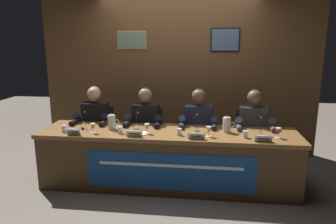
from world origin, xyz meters
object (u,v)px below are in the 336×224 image
document_stack_center_left (138,133)px  water_cup_center_right (179,132)px  panelist_center_right (198,126)px  microphone_center_right (197,126)px  nameplate_far_left (74,132)px  chair_far_right (250,143)px  panelist_far_right (253,128)px  panelist_far_left (94,123)px  chair_center_left (148,139)px  microphone_far_right (262,130)px  microphone_center_left (137,124)px  water_cup_far_right (245,135)px  chair_far_left (100,137)px  juice_glass_far_left (93,126)px  juice_glass_center_left (147,127)px  water_pitcher_left_side (112,122)px  panelist_center_left (145,124)px  water_cup_far_left (64,129)px  microphone_far_left (83,123)px  water_pitcher_right_side (227,125)px  nameplate_center_left (134,133)px  water_cup_center_left (120,130)px  juice_glass_center_right (209,130)px  chair_center_right (198,141)px  conference_table (167,151)px  nameplate_center_right (196,136)px  juice_glass_far_right (278,131)px  nameplate_far_right (263,138)px

document_stack_center_left → water_cup_center_right: bearing=-0.2°
panelist_center_right → microphone_center_right: size_ratio=5.63×
nameplate_far_left → chair_far_right: chair_far_right is taller
panelist_far_right → document_stack_center_left: 1.56m
panelist_far_left → document_stack_center_left: size_ratio=5.44×
chair_center_left → microphone_far_right: microphone_far_right is taller
microphone_center_left → water_cup_far_right: bearing=-7.2°
microphone_center_left → chair_far_left: bearing=141.9°
nameplate_far_left → microphone_center_right: microphone_center_right is taller
juice_glass_far_left → juice_glass_center_left: same height
water_cup_far_right → water_pitcher_left_side: bearing=174.6°
panelist_center_left → chair_center_left: bearing=90.0°
water_cup_far_left → microphone_center_right: (1.66, 0.21, 0.04)m
microphone_far_left → microphone_far_right: 2.27m
water_pitcher_right_side → panelist_center_left: bearing=164.1°
nameplate_center_left → water_cup_center_left: 0.23m
panelist_center_right → juice_glass_center_right: bearing=-75.5°
panelist_center_left → microphone_far_left: bearing=-152.8°
water_cup_center_left → chair_center_right: (0.95, 0.74, -0.34)m
conference_table → microphone_center_right: (0.36, 0.12, 0.30)m
nameplate_center_left → microphone_far_right: 1.54m
panelist_far_right → nameplate_far_left: bearing=-163.5°
water_cup_far_right → microphone_far_right: 0.24m
nameplate_center_right → panelist_far_right: size_ratio=0.16×
microphone_center_left → water_cup_far_left: bearing=-166.9°
panelist_center_left → water_cup_center_left: panelist_center_left is taller
juice_glass_far_right → water_pitcher_left_side: water_pitcher_left_side is taller
panelist_center_left → chair_center_right: (0.74, 0.20, -0.28)m
panelist_center_right → water_cup_far_right: bearing=-42.7°
juice_glass_far_right → document_stack_center_left: bearing=-178.8°
panelist_center_right → water_pitcher_left_side: 1.17m
juice_glass_far_left → document_stack_center_left: (0.56, 0.04, -0.08)m
microphone_far_left → chair_center_left: microphone_far_left is taller
panelist_center_left → water_pitcher_left_side: 0.53m
microphone_far_right → panelist_center_right: bearing=151.7°
panelist_center_left → nameplate_center_left: panelist_center_left is taller
chair_far_right → microphone_far_right: bearing=-86.6°
panelist_far_left → microphone_far_right: size_ratio=5.63×
juice_glass_center_right → microphone_far_right: size_ratio=0.57×
nameplate_center_left → water_cup_center_left: size_ratio=2.27×
chair_far_right → microphone_far_right: size_ratio=4.12×
chair_center_left → water_cup_center_left: (-0.20, -0.74, 0.34)m
chair_far_right → juice_glass_far_right: 0.81m
nameplate_center_right → nameplate_far_right: bearing=-0.6°
chair_far_right → panelist_center_left: bearing=-172.4°
nameplate_far_right → microphone_center_right: bearing=158.6°
panelist_far_left → water_cup_far_right: size_ratio=14.33×
chair_center_right → water_pitcher_right_side: 0.74m
nameplate_far_left → water_pitcher_right_side: 1.89m
chair_center_left → water_pitcher_left_side: water_pitcher_left_side is taller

